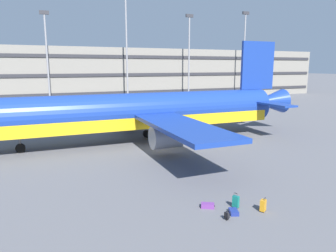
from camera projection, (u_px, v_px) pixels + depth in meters
name	position (u px, v px, depth m)	size (l,w,h in m)	color
ground_plane	(160.00, 149.00, 31.42)	(600.00, 600.00, 0.00)	#5B5B60
terminal_structure	(82.00, 74.00, 77.83)	(132.50, 17.16, 12.45)	gray
airliner	(144.00, 112.00, 34.08)	(37.88, 30.43, 11.12)	navy
light_mast_center_left	(47.00, 52.00, 62.40)	(1.80, 0.50, 18.80)	gray
light_mast_center_right	(126.00, 36.00, 68.03)	(1.80, 0.50, 25.82)	gray
light_mast_right	(189.00, 51.00, 74.45)	(1.80, 0.50, 20.07)	gray
light_mast_far_right	(244.00, 49.00, 80.37)	(1.80, 0.50, 21.67)	gray
suitcase_navy	(263.00, 205.00, 17.81)	(0.45, 0.42, 0.84)	orange
suitcase_red	(208.00, 206.00, 18.32)	(0.85, 0.72, 0.27)	#72388C
suitcase_orange	(236.00, 201.00, 18.29)	(0.36, 0.43, 0.93)	#147266
suitcase_black	(234.00, 212.00, 17.59)	(0.67, 0.83, 0.22)	navy
backpack_silver	(227.00, 216.00, 16.86)	(0.33, 0.38, 0.55)	black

